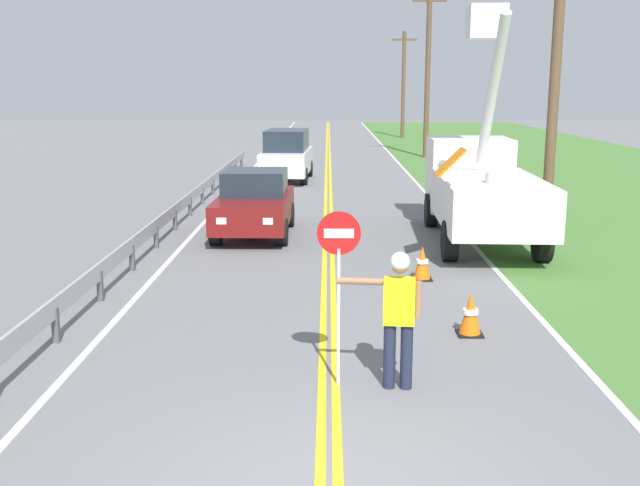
{
  "coord_description": "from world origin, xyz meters",
  "views": [
    {
      "loc": [
        -0.02,
        -6.45,
        3.88
      ],
      "look_at": [
        -0.15,
        6.25,
        1.2
      ],
      "focal_mm": 41.92,
      "sensor_mm": 36.0,
      "label": 1
    }
  ],
  "objects_px": {
    "oncoming_suv_second": "(287,155)",
    "utility_pole_mid": "(428,71)",
    "traffic_cone_lead": "(470,314)",
    "utility_bucket_truck": "(480,184)",
    "flagger_worker": "(398,311)",
    "utility_pole_near": "(555,73)",
    "oncoming_sedan_nearest": "(254,204)",
    "stop_sign_paddle": "(339,259)",
    "utility_pole_far": "(403,83)",
    "traffic_cone_mid": "(422,264)"
  },
  "relations": [
    {
      "from": "oncoming_suv_second",
      "to": "utility_pole_mid",
      "type": "height_order",
      "value": "utility_pole_mid"
    },
    {
      "from": "oncoming_suv_second",
      "to": "traffic_cone_lead",
      "type": "xyz_separation_m",
      "value": [
        3.97,
        -19.71,
        -0.72
      ]
    },
    {
      "from": "traffic_cone_lead",
      "to": "utility_bucket_truck",
      "type": "bearing_deg",
      "value": 78.05
    },
    {
      "from": "flagger_worker",
      "to": "utility_pole_near",
      "type": "bearing_deg",
      "value": 65.12
    },
    {
      "from": "utility_pole_mid",
      "to": "oncoming_sedan_nearest",
      "type": "bearing_deg",
      "value": -108.38
    },
    {
      "from": "stop_sign_paddle",
      "to": "utility_pole_far",
      "type": "relative_size",
      "value": 0.3
    },
    {
      "from": "flagger_worker",
      "to": "utility_pole_far",
      "type": "relative_size",
      "value": 0.23
    },
    {
      "from": "traffic_cone_mid",
      "to": "traffic_cone_lead",
      "type": "bearing_deg",
      "value": -84.43
    },
    {
      "from": "utility_pole_near",
      "to": "traffic_cone_lead",
      "type": "distance_m",
      "value": 10.24
    },
    {
      "from": "utility_pole_near",
      "to": "oncoming_sedan_nearest",
      "type": "bearing_deg",
      "value": -175.21
    },
    {
      "from": "flagger_worker",
      "to": "utility_pole_far",
      "type": "xyz_separation_m",
      "value": [
        4.76,
        48.15,
        3.05
      ]
    },
    {
      "from": "traffic_cone_lead",
      "to": "traffic_cone_mid",
      "type": "distance_m",
      "value": 3.46
    },
    {
      "from": "utility_bucket_truck",
      "to": "oncoming_suv_second",
      "type": "distance_m",
      "value": 13.33
    },
    {
      "from": "oncoming_suv_second",
      "to": "stop_sign_paddle",
      "type": "bearing_deg",
      "value": -85.15
    },
    {
      "from": "utility_pole_near",
      "to": "utility_pole_far",
      "type": "relative_size",
      "value": 1.03
    },
    {
      "from": "oncoming_sedan_nearest",
      "to": "traffic_cone_lead",
      "type": "relative_size",
      "value": 5.91
    },
    {
      "from": "utility_pole_near",
      "to": "utility_pole_mid",
      "type": "relative_size",
      "value": 0.9
    },
    {
      "from": "oncoming_suv_second",
      "to": "utility_pole_far",
      "type": "distance_m",
      "value": 27.47
    },
    {
      "from": "utility_bucket_truck",
      "to": "utility_pole_near",
      "type": "distance_m",
      "value": 3.64
    },
    {
      "from": "stop_sign_paddle",
      "to": "utility_pole_near",
      "type": "height_order",
      "value": "utility_pole_near"
    },
    {
      "from": "utility_bucket_truck",
      "to": "traffic_cone_lead",
      "type": "bearing_deg",
      "value": -101.95
    },
    {
      "from": "oncoming_sedan_nearest",
      "to": "utility_pole_mid",
      "type": "relative_size",
      "value": 0.46
    },
    {
      "from": "utility_pole_near",
      "to": "utility_pole_far",
      "type": "distance_m",
      "value": 37.27
    },
    {
      "from": "flagger_worker",
      "to": "utility_pole_near",
      "type": "distance_m",
      "value": 12.39
    },
    {
      "from": "utility_pole_mid",
      "to": "utility_pole_far",
      "type": "bearing_deg",
      "value": 89.01
    },
    {
      "from": "utility_pole_mid",
      "to": "traffic_cone_mid",
      "type": "xyz_separation_m",
      "value": [
        -3.47,
        -26.69,
        -4.31
      ]
    },
    {
      "from": "traffic_cone_mid",
      "to": "utility_pole_mid",
      "type": "bearing_deg",
      "value": 82.59
    },
    {
      "from": "oncoming_suv_second",
      "to": "utility_pole_far",
      "type": "xyz_separation_m",
      "value": [
        7.38,
        26.29,
        3.03
      ]
    },
    {
      "from": "flagger_worker",
      "to": "traffic_cone_lead",
      "type": "relative_size",
      "value": 2.61
    },
    {
      "from": "utility_bucket_truck",
      "to": "traffic_cone_mid",
      "type": "relative_size",
      "value": 9.84
    },
    {
      "from": "utility_pole_far",
      "to": "traffic_cone_lead",
      "type": "height_order",
      "value": "utility_pole_far"
    },
    {
      "from": "traffic_cone_mid",
      "to": "flagger_worker",
      "type": "bearing_deg",
      "value": -100.36
    },
    {
      "from": "oncoming_sedan_nearest",
      "to": "utility_pole_far",
      "type": "distance_m",
      "value": 38.82
    },
    {
      "from": "flagger_worker",
      "to": "traffic_cone_mid",
      "type": "bearing_deg",
      "value": 79.64
    },
    {
      "from": "flagger_worker",
      "to": "stop_sign_paddle",
      "type": "relative_size",
      "value": 0.78
    },
    {
      "from": "traffic_cone_mid",
      "to": "oncoming_suv_second",
      "type": "bearing_deg",
      "value": 102.58
    },
    {
      "from": "flagger_worker",
      "to": "utility_bucket_truck",
      "type": "relative_size",
      "value": 0.27
    },
    {
      "from": "oncoming_sedan_nearest",
      "to": "utility_pole_near",
      "type": "bearing_deg",
      "value": 4.79
    },
    {
      "from": "stop_sign_paddle",
      "to": "traffic_cone_lead",
      "type": "bearing_deg",
      "value": 44.18
    },
    {
      "from": "utility_pole_far",
      "to": "oncoming_sedan_nearest",
      "type": "bearing_deg",
      "value": -101.33
    },
    {
      "from": "flagger_worker",
      "to": "oncoming_sedan_nearest",
      "type": "xyz_separation_m",
      "value": [
        -2.84,
        10.21,
        -0.21
      ]
    },
    {
      "from": "utility_bucket_truck",
      "to": "traffic_cone_lead",
      "type": "relative_size",
      "value": 9.84
    },
    {
      "from": "oncoming_sedan_nearest",
      "to": "traffic_cone_lead",
      "type": "bearing_deg",
      "value": -62.55
    },
    {
      "from": "utility_pole_near",
      "to": "utility_pole_far",
      "type": "bearing_deg",
      "value": 90.43
    },
    {
      "from": "oncoming_suv_second",
      "to": "utility_pole_mid",
      "type": "relative_size",
      "value": 0.53
    },
    {
      "from": "stop_sign_paddle",
      "to": "oncoming_suv_second",
      "type": "distance_m",
      "value": 21.86
    },
    {
      "from": "stop_sign_paddle",
      "to": "utility_pole_mid",
      "type": "bearing_deg",
      "value": 80.73
    },
    {
      "from": "flagger_worker",
      "to": "traffic_cone_lead",
      "type": "bearing_deg",
      "value": 57.65
    },
    {
      "from": "utility_pole_mid",
      "to": "traffic_cone_lead",
      "type": "bearing_deg",
      "value": -95.94
    },
    {
      "from": "oncoming_sedan_nearest",
      "to": "utility_pole_near",
      "type": "height_order",
      "value": "utility_pole_near"
    }
  ]
}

